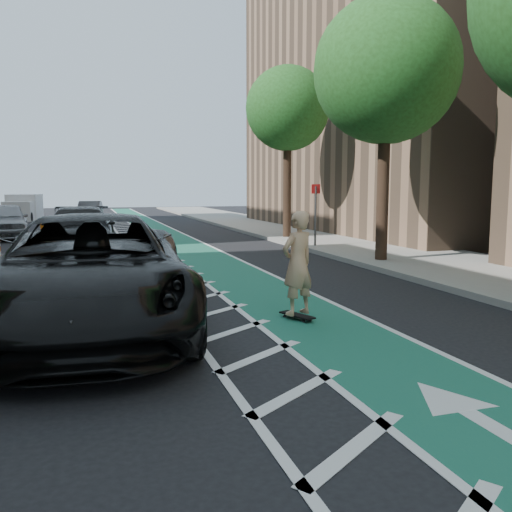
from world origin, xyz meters
name	(u,v)px	position (x,y,z in m)	size (l,w,h in m)	color
ground	(152,367)	(0.00, 0.00, 0.00)	(120.00, 120.00, 0.00)	black
bike_lane	(209,261)	(3.00, 10.00, 0.01)	(2.00, 90.00, 0.01)	#1A5D4E
buffer_strip	(162,263)	(1.50, 10.00, 0.01)	(1.40, 90.00, 0.01)	silver
sidewalk_right	(386,251)	(9.50, 10.00, 0.07)	(5.00, 90.00, 0.15)	gray
curb_right	(324,254)	(7.05, 10.00, 0.08)	(0.12, 90.00, 0.16)	gray
building_right_far	(423,58)	(17.50, 20.00, 9.50)	(14.00, 22.00, 19.00)	#84664C
tree_r_c	(380,73)	(7.90, 8.00, 5.77)	(4.20, 4.20, 7.90)	#382619
tree_r_d	(286,110)	(7.90, 16.00, 5.77)	(4.20, 4.20, 7.90)	#382619
sign_post	(315,214)	(7.60, 12.00, 1.35)	(0.35, 0.08, 2.47)	#4C4C4C
skateboard	(297,315)	(2.79, 1.83, 0.08)	(0.47, 0.77, 0.10)	black
skateboarder	(298,263)	(2.79, 1.83, 1.02)	(0.67, 0.44, 1.84)	tan
suv_near	(91,273)	(-0.71, 2.24, 0.96)	(3.18, 6.90, 1.92)	black
suv_far	(80,232)	(-0.96, 12.63, 0.84)	(2.36, 5.80, 1.68)	black
car_silver	(5,221)	(-4.31, 20.40, 0.83)	(1.96, 4.88, 1.66)	gray
car_grey	(90,211)	(-0.43, 33.61, 0.70)	(1.47, 4.22, 1.39)	#55565A
box_truck	(23,208)	(-5.02, 35.59, 0.86)	(2.41, 4.64, 1.86)	white
barrel_c	(46,233)	(-2.40, 18.05, 0.38)	(0.59, 0.59, 0.81)	orange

